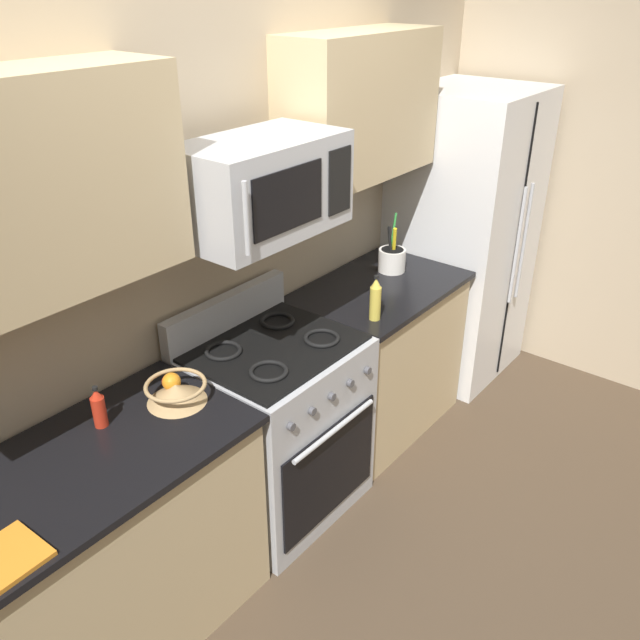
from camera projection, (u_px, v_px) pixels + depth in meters
name	position (u px, v px, depth m)	size (l,w,h in m)	color
ground_plane	(387.00, 562.00, 3.07)	(16.00, 16.00, 0.00)	#473828
wall_back	(207.00, 249.00, 3.05)	(8.00, 0.10, 2.60)	tan
counter_left	(105.00, 552.00, 2.54)	(1.21, 0.66, 0.91)	tan
range_oven	(276.00, 426.00, 3.22)	(0.76, 0.70, 1.09)	#B2B5BA
counter_right	(377.00, 356.00, 3.84)	(0.98, 0.66, 0.91)	tan
refrigerator	(462.00, 237.00, 4.24)	(0.79, 0.77, 1.85)	silver
wall_right	(603.00, 181.00, 4.04)	(0.10, 8.00, 2.60)	tan
microwave	(262.00, 186.00, 2.68)	(0.72, 0.44, 0.39)	#B2B5BA
upper_cabinets_right	(360.00, 106.00, 3.29)	(0.97, 0.34, 0.70)	tan
utensil_crock	(392.00, 259.00, 3.77)	(0.16, 0.16, 0.34)	white
fruit_basket	(176.00, 390.00, 2.63)	(0.25, 0.25, 0.11)	tan
bottle_hot_sauce	(99.00, 408.00, 2.47)	(0.05, 0.05, 0.18)	red
bottle_oil	(375.00, 299.00, 3.23)	(0.06, 0.06, 0.24)	gold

